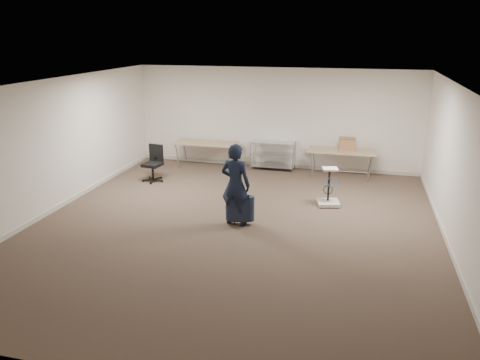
# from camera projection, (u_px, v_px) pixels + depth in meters

# --- Properties ---
(ground) EXTENTS (9.00, 9.00, 0.00)m
(ground) POSITION_uv_depth(u_px,v_px,m) (234.00, 226.00, 9.38)
(ground) COLOR #443729
(ground) RESTS_ON ground
(room_shell) EXTENTS (8.00, 9.00, 9.00)m
(room_shell) POSITION_uv_depth(u_px,v_px,m) (250.00, 201.00, 10.64)
(room_shell) COLOR white
(room_shell) RESTS_ON ground
(folding_table_left) EXTENTS (1.80, 0.75, 0.73)m
(folding_table_left) POSITION_uv_depth(u_px,v_px,m) (206.00, 144.00, 13.27)
(folding_table_left) COLOR tan
(folding_table_left) RESTS_ON ground
(folding_table_right) EXTENTS (1.80, 0.75, 0.73)m
(folding_table_right) POSITION_uv_depth(u_px,v_px,m) (342.00, 152.00, 12.37)
(folding_table_right) COLOR tan
(folding_table_right) RESTS_ON ground
(wire_shelf) EXTENTS (1.22, 0.47, 0.80)m
(wire_shelf) POSITION_uv_depth(u_px,v_px,m) (273.00, 154.00, 13.12)
(wire_shelf) COLOR silver
(wire_shelf) RESTS_ON ground
(person) EXTENTS (0.66, 0.48, 1.67)m
(person) POSITION_uv_depth(u_px,v_px,m) (235.00, 185.00, 9.24)
(person) COLOR black
(person) RESTS_ON ground
(suitcase) EXTENTS (0.40, 0.28, 1.01)m
(suitcase) POSITION_uv_depth(u_px,v_px,m) (240.00, 209.00, 9.35)
(suitcase) COLOR black
(suitcase) RESTS_ON ground
(office_chair) EXTENTS (0.57, 0.57, 0.94)m
(office_chair) POSITION_uv_depth(u_px,v_px,m) (154.00, 170.00, 12.15)
(office_chair) COLOR black
(office_chair) RESTS_ON ground
(equipment_cart) EXTENTS (0.56, 0.56, 0.86)m
(equipment_cart) POSITION_uv_depth(u_px,v_px,m) (329.00, 196.00, 10.44)
(equipment_cart) COLOR #EEE6CC
(equipment_cart) RESTS_ON ground
(cardboard_box) EXTENTS (0.45, 0.35, 0.32)m
(cardboard_box) POSITION_uv_depth(u_px,v_px,m) (347.00, 144.00, 12.37)
(cardboard_box) COLOR olive
(cardboard_box) RESTS_ON folding_table_right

